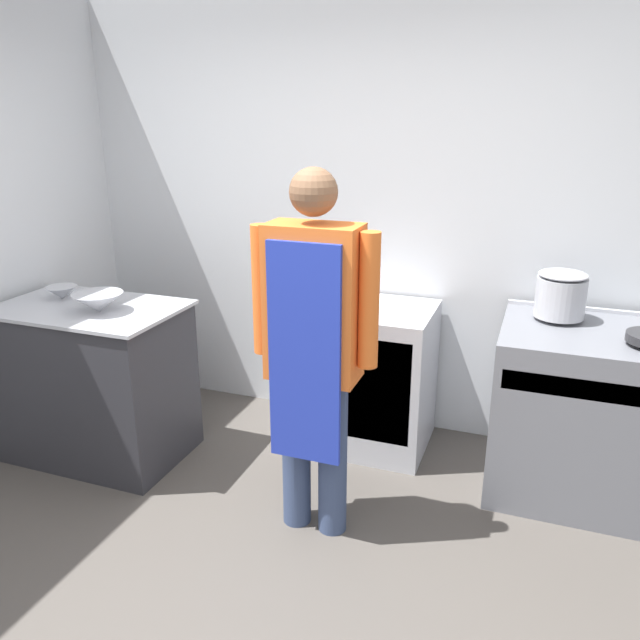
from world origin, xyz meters
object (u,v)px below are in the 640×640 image
object	(u,v)px
fridge_unit	(375,377)
person_cook	(313,339)
stove	(592,414)
mixing_bowl	(98,303)
stock_pot	(561,294)

from	to	relation	value
fridge_unit	person_cook	size ratio (longest dim) A/B	0.50
stove	fridge_unit	size ratio (longest dim) A/B	1.12
fridge_unit	person_cook	bearing A→B (deg)	-93.32
fridge_unit	person_cook	distance (m)	1.07
mixing_bowl	stock_pot	xyz separation A→B (m)	(2.38, 0.76, 0.08)
fridge_unit	person_cook	xyz separation A→B (m)	(-0.05, -0.91, 0.55)
person_cook	mixing_bowl	xyz separation A→B (m)	(-1.33, 0.17, -0.02)
stove	mixing_bowl	xyz separation A→B (m)	(-2.60, -0.63, 0.52)
fridge_unit	stove	bearing A→B (deg)	-5.01
person_cook	mixing_bowl	distance (m)	1.34
mixing_bowl	stock_pot	bearing A→B (deg)	17.83
fridge_unit	stock_pot	bearing A→B (deg)	1.58
person_cook	mixing_bowl	size ratio (longest dim) A/B	6.34
person_cook	stock_pot	world-z (taller)	person_cook
stock_pot	mixing_bowl	bearing A→B (deg)	-162.17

